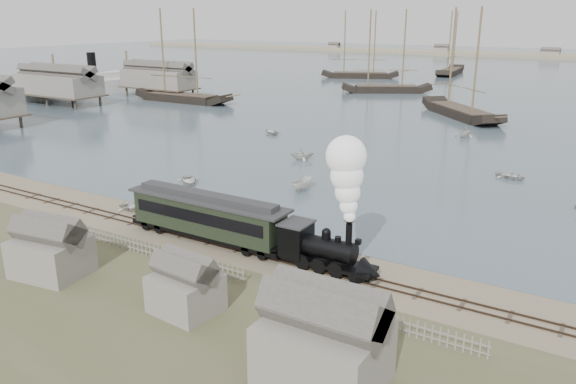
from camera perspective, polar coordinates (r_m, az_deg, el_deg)
The scene contains 25 objects.
ground at distance 47.23m, azimuth -2.45°, elevation -5.23°, with size 600.00×600.00×0.00m, color gray.
harbor_water at distance 208.38m, azimuth 24.97°, elevation 10.83°, with size 600.00×336.00×0.06m, color #455562.
rail_track at distance 45.70m, azimuth -3.85°, elevation -6.00°, with size 120.00×1.80×0.16m.
picket_fence_west at distance 46.18m, azimuth -14.13°, elevation -6.32°, with size 19.00×0.10×1.20m, color gray, non-canonical shape.
picket_fence_east at distance 35.94m, azimuth 7.82°, elevation -13.13°, with size 15.00×0.10×1.20m, color gray, non-canonical shape.
shed_left at distance 45.25m, azimuth -22.72°, elevation -7.71°, with size 5.00×4.00×4.10m, color gray, non-canonical shape.
shed_mid at distance 37.60m, azimuth -10.24°, elevation -11.79°, with size 4.00×3.50×3.60m, color gray, non-canonical shape.
shed_right at distance 30.82m, azimuth 3.55°, elevation -18.74°, with size 6.00×5.00×5.10m, color gray, non-canonical shape.
western_wharf at distance 126.78m, azimuth -21.67°, elevation 9.81°, with size 36.00×56.00×8.00m, color gray, non-canonical shape.
far_spit at distance 287.76m, azimuth 27.04°, elevation 11.95°, with size 500.00×20.00×1.80m, color tan.
locomotive at distance 40.28m, azimuth 5.25°, elevation -2.37°, with size 7.99×2.98×9.96m.
passenger_coach at distance 47.34m, azimuth -8.20°, elevation -2.34°, with size 15.18×2.93×3.69m.
beached_dinghy at distance 56.91m, azimuth -15.30°, elevation -1.48°, with size 3.32×2.37×0.69m, color silver.
steamship at distance 148.05m, azimuth -19.22°, elevation 11.35°, with size 44.84×7.47×9.81m, color silver, non-canonical shape.
rowboat_0 at distance 64.57m, azimuth -10.05°, elevation 1.18°, with size 3.48×2.49×0.72m, color silver.
rowboat_1 at distance 74.22m, azimuth 1.44°, elevation 3.92°, with size 3.07×2.65×1.62m, color silver.
rowboat_2 at distance 60.93m, azimuth 1.46°, elevation 0.78°, with size 3.52×1.32×1.36m, color silver.
rowboat_3 at distance 70.48m, azimuth 21.71°, elevation 1.56°, with size 3.44×2.46×0.71m, color silver.
rowboat_6 at distance 91.28m, azimuth -1.70°, elevation 6.20°, with size 3.64×2.60×0.75m, color silver.
rowboat_7 at distance 92.41m, azimuth 17.51°, elevation 5.86°, with size 3.38×2.92×1.78m, color silver.
schooner_0 at distance 127.46m, azimuth -10.86°, elevation 13.46°, with size 24.31×5.61×20.00m, color black, non-canonical shape.
schooner_1 at distance 143.09m, azimuth 10.16°, elevation 13.90°, with size 21.96×5.07×20.00m, color black, non-canonical shape.
schooner_2 at distance 110.60m, azimuth 17.52°, elevation 12.42°, with size 24.27×5.60×20.00m, color black, non-canonical shape.
schooner_6 at distance 176.77m, azimuth 7.43°, elevation 14.64°, with size 23.46×5.41×20.00m, color black, non-canonical shape.
schooner_7 at distance 194.17m, azimuth 16.39°, elevation 14.34°, with size 24.73×5.71×20.00m, color black, non-canonical shape.
Camera 1 is at (24.37, -36.15, 18.16)m, focal length 35.00 mm.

